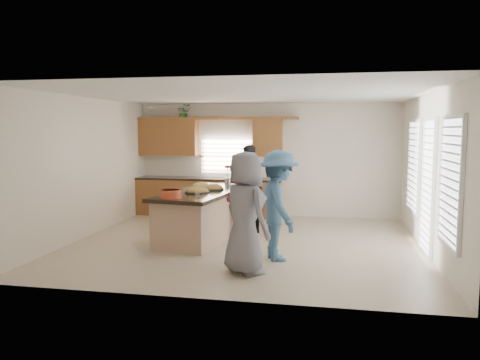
% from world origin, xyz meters
% --- Properties ---
extents(floor, '(6.50, 6.50, 0.00)m').
position_xyz_m(floor, '(0.00, 0.00, 0.00)').
color(floor, '#C0A88E').
rests_on(floor, ground).
extents(room_shell, '(6.52, 6.02, 2.81)m').
position_xyz_m(room_shell, '(0.00, 0.00, 1.90)').
color(room_shell, silver).
rests_on(room_shell, ground).
extents(back_cabinetry, '(4.08, 0.66, 2.46)m').
position_xyz_m(back_cabinetry, '(-1.47, 2.73, 0.91)').
color(back_cabinetry, '#945A2B').
rests_on(back_cabinetry, ground).
extents(right_wall_glazing, '(0.06, 4.00, 2.25)m').
position_xyz_m(right_wall_glazing, '(3.22, -0.13, 1.34)').
color(right_wall_glazing, white).
rests_on(right_wall_glazing, ground).
extents(island, '(1.51, 2.83, 0.95)m').
position_xyz_m(island, '(-0.90, 0.26, 0.45)').
color(island, tan).
rests_on(island, ground).
extents(platter_front, '(0.48, 0.48, 0.19)m').
position_xyz_m(platter_front, '(-0.94, -0.01, 0.98)').
color(platter_front, black).
rests_on(platter_front, island).
extents(platter_mid, '(0.42, 0.42, 0.17)m').
position_xyz_m(platter_mid, '(-0.74, 0.48, 0.98)').
color(platter_mid, black).
rests_on(platter_mid, island).
extents(platter_back, '(0.38, 0.38, 0.15)m').
position_xyz_m(platter_back, '(-1.11, 0.85, 0.98)').
color(platter_back, black).
rests_on(platter_back, island).
extents(salad_bowl, '(0.40, 0.40, 0.14)m').
position_xyz_m(salad_bowl, '(-1.21, -0.77, 1.03)').
color(salad_bowl, '#C64224').
rests_on(salad_bowl, island).
extents(clear_cup, '(0.07, 0.07, 0.11)m').
position_xyz_m(clear_cup, '(-0.77, -0.60, 1.00)').
color(clear_cup, white).
rests_on(clear_cup, island).
extents(plate_stack, '(0.20, 0.20, 0.05)m').
position_xyz_m(plate_stack, '(-0.89, 1.12, 0.98)').
color(plate_stack, '#C191D3').
rests_on(plate_stack, island).
extents(flower_vase, '(0.14, 0.14, 0.41)m').
position_xyz_m(flower_vase, '(-0.67, 1.49, 1.16)').
color(flower_vase, silver).
rests_on(flower_vase, island).
extents(potted_plant, '(0.44, 0.41, 0.38)m').
position_xyz_m(potted_plant, '(-2.08, 2.82, 2.59)').
color(potted_plant, '#347D32').
rests_on(potted_plant, back_cabinetry).
extents(woman_left_back, '(0.63, 0.76, 1.79)m').
position_xyz_m(woman_left_back, '(-0.36, 2.28, 0.90)').
color(woman_left_back, black).
rests_on(woman_left_back, ground).
extents(woman_left_mid, '(0.73, 0.84, 1.49)m').
position_xyz_m(woman_left_mid, '(-0.29, 0.51, 0.75)').
color(woman_left_mid, maroon).
rests_on(woman_left_mid, ground).
extents(woman_left_front, '(0.80, 1.01, 1.60)m').
position_xyz_m(woman_left_front, '(-0.02, 1.03, 0.80)').
color(woman_left_front, black).
rests_on(woman_left_front, ground).
extents(woman_right_back, '(1.08, 1.35, 1.83)m').
position_xyz_m(woman_right_back, '(0.73, -1.00, 0.91)').
color(woman_right_back, '#3F688B').
rests_on(woman_right_back, ground).
extents(woman_right_front, '(1.05, 1.05, 1.83)m').
position_xyz_m(woman_right_front, '(0.32, -1.83, 0.92)').
color(woman_right_front, slate).
rests_on(woman_right_front, ground).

